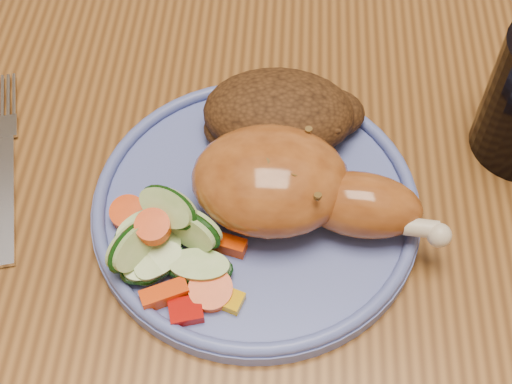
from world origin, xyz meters
The scene contains 7 objects.
dining_table centered at (0.00, 0.00, 0.67)m, with size 0.90×1.40×0.75m.
plate centered at (-0.05, -0.07, 0.76)m, with size 0.25×0.25×0.01m, color #5462AF.
plate_rim centered at (-0.05, -0.07, 0.77)m, with size 0.25×0.25×0.01m, color #5462AF.
chicken_leg centered at (-0.03, -0.07, 0.79)m, with size 0.19×0.09×0.06m.
rice_pilaf centered at (-0.04, 0.01, 0.78)m, with size 0.13×0.09×0.05m.
vegetable_pile centered at (-0.11, -0.12, 0.78)m, with size 0.11×0.11×0.05m.
fork centered at (-0.26, -0.04, 0.75)m, with size 0.06×0.17×0.00m.
Camera 1 is at (-0.04, -0.37, 1.21)m, focal length 50.00 mm.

